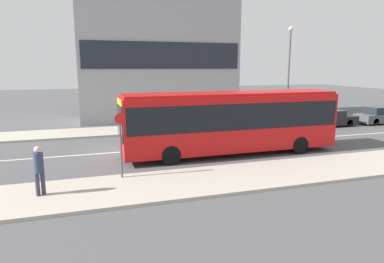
% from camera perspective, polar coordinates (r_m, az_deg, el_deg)
% --- Properties ---
extents(ground_plane, '(120.00, 120.00, 0.00)m').
position_cam_1_polar(ground_plane, '(19.70, -11.15, -3.34)').
color(ground_plane, '#4F4F51').
extents(sidewalk_near, '(44.00, 3.50, 0.13)m').
position_cam_1_polar(sidewalk_near, '(13.74, -8.07, -9.19)').
color(sidewalk_near, '#B2A899').
rests_on(sidewalk_near, ground_plane).
extents(sidewalk_far, '(44.00, 3.50, 0.13)m').
position_cam_1_polar(sidewalk_far, '(25.77, -12.79, 0.06)').
color(sidewalk_far, '#B2A899').
rests_on(sidewalk_far, ground_plane).
extents(lane_centerline, '(41.80, 0.16, 0.01)m').
position_cam_1_polar(lane_centerline, '(19.70, -11.15, -3.33)').
color(lane_centerline, silver).
rests_on(lane_centerline, ground_plane).
extents(apartment_block_left_tower, '(13.95, 4.97, 20.56)m').
position_cam_1_polar(apartment_block_left_tower, '(32.15, -5.86, 20.63)').
color(apartment_block_left_tower, '#9EA3A8').
rests_on(apartment_block_left_tower, ground_plane).
extents(city_bus, '(11.83, 2.52, 3.38)m').
position_cam_1_polar(city_bus, '(18.64, 6.48, 2.09)').
color(city_bus, red).
rests_on(city_bus, ground_plane).
extents(parked_car_0, '(4.57, 1.69, 1.38)m').
position_cam_1_polar(parked_car_0, '(26.54, 13.13, 1.63)').
color(parked_car_0, black).
rests_on(parked_car_0, ground_plane).
extents(parked_car_1, '(4.55, 1.74, 1.30)m').
position_cam_1_polar(parked_car_1, '(29.56, 21.71, 2.00)').
color(parked_car_1, black).
rests_on(parked_car_1, ground_plane).
extents(parked_car_2, '(4.40, 1.70, 1.42)m').
position_cam_1_polar(parked_car_2, '(32.98, 29.00, 2.32)').
color(parked_car_2, '#4C5156').
rests_on(parked_car_2, ground_plane).
extents(pedestrian_near_stop, '(0.34, 0.34, 1.82)m').
position_cam_1_polar(pedestrian_near_stop, '(13.49, -24.16, -5.48)').
color(pedestrian_near_stop, '#383347').
rests_on(pedestrian_near_stop, sidewalk_near).
extents(bus_stop_sign, '(0.44, 0.12, 2.78)m').
position_cam_1_polar(bus_stop_sign, '(14.45, -11.81, -1.36)').
color(bus_stop_sign, '#4C4C51').
rests_on(bus_stop_sign, sidewalk_near).
extents(street_lamp, '(0.36, 0.36, 7.70)m').
position_cam_1_polar(street_lamp, '(28.82, 15.85, 10.42)').
color(street_lamp, '#4C4C51').
rests_on(street_lamp, sidewalk_far).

